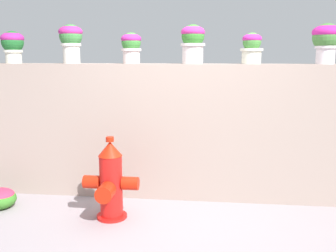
% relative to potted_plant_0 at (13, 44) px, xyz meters
% --- Properties ---
extents(ground_plane, '(24.00, 24.00, 0.00)m').
position_rel_potted_plant_0_xyz_m(ground_plane, '(2.17, -0.94, -1.86)').
color(ground_plane, gray).
extents(stone_wall, '(5.02, 0.35, 1.62)m').
position_rel_potted_plant_0_xyz_m(stone_wall, '(2.17, -0.00, -1.05)').
color(stone_wall, gray).
rests_on(stone_wall, ground).
extents(potted_plant_0, '(0.28, 0.28, 0.39)m').
position_rel_potted_plant_0_xyz_m(potted_plant_0, '(0.00, 0.00, 0.00)').
color(potted_plant_0, silver).
rests_on(potted_plant_0, stone_wall).
extents(potted_plant_1, '(0.29, 0.29, 0.46)m').
position_rel_potted_plant_0_xyz_m(potted_plant_1, '(0.74, 0.00, 0.05)').
color(potted_plant_1, silver).
rests_on(potted_plant_1, stone_wall).
extents(potted_plant_2, '(0.24, 0.24, 0.36)m').
position_rel_potted_plant_0_xyz_m(potted_plant_2, '(1.48, -0.01, -0.03)').
color(potted_plant_2, beige).
rests_on(potted_plant_2, stone_wall).
extents(potted_plant_3, '(0.28, 0.28, 0.45)m').
position_rel_potted_plant_0_xyz_m(potted_plant_3, '(2.21, -0.02, 0.02)').
color(potted_plant_3, silver).
rests_on(potted_plant_3, stone_wall).
extents(potted_plant_4, '(0.26, 0.26, 0.35)m').
position_rel_potted_plant_0_xyz_m(potted_plant_4, '(2.88, -0.01, -0.04)').
color(potted_plant_4, beige).
rests_on(potted_plant_4, stone_wall).
extents(potted_plant_5, '(0.32, 0.32, 0.44)m').
position_rel_potted_plant_0_xyz_m(potted_plant_5, '(3.68, -0.04, 0.04)').
color(potted_plant_5, silver).
rests_on(potted_plant_5, stone_wall).
extents(fire_hydrant, '(0.59, 0.47, 0.89)m').
position_rel_potted_plant_0_xyz_m(fire_hydrant, '(1.39, -0.77, -1.46)').
color(fire_hydrant, red).
rests_on(fire_hydrant, ground).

